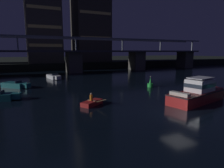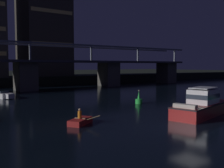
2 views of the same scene
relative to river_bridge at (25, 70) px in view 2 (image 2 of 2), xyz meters
name	(u,v)px [view 2 (image 2 of 2)]	position (x,y,z in m)	size (l,w,h in m)	color
ground_plane	(190,129)	(0.00, -39.32, -4.03)	(400.00, 400.00, 0.00)	black
river_bridge	(25,70)	(0.00, 0.00, 0.00)	(86.01, 6.40, 9.38)	#4C4944
cabin_cruiser_near_left	(202,105)	(5.47, -36.47, -2.98)	(9.37, 4.45, 2.79)	maroon
speedboat_near_center	(3,95)	(-6.78, -10.03, -3.62)	(2.61, 5.21, 1.16)	silver
channel_buoy	(139,100)	(5.98, -26.59, -3.56)	(0.90, 0.90, 1.76)	green
dinghy_with_paddler	(80,121)	(-6.11, -32.78, -3.76)	(2.77, 2.70, 1.36)	maroon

